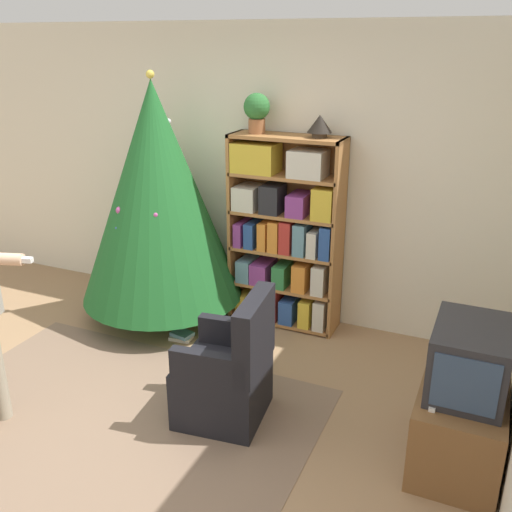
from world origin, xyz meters
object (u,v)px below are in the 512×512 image
(potted_plant, at_px, (257,110))
(table_lamp, at_px, (320,125))
(television, at_px, (469,359))
(bookshelf, at_px, (285,235))
(armchair, at_px, (228,375))
(christmas_tree, at_px, (158,194))

(potted_plant, distance_m, table_lamp, 0.56)
(television, bearing_deg, bookshelf, 141.77)
(armchair, bearing_deg, television, 89.90)
(bookshelf, bearing_deg, potted_plant, 177.67)
(television, relative_size, table_lamp, 2.93)
(armchair, bearing_deg, christmas_tree, -139.14)
(television, height_order, table_lamp, table_lamp)
(television, bearing_deg, table_lamp, 136.33)
(television, relative_size, potted_plant, 1.78)
(armchair, bearing_deg, table_lamp, 169.13)
(christmas_tree, height_order, armchair, christmas_tree)
(bookshelf, distance_m, television, 2.10)
(armchair, height_order, potted_plant, potted_plant)
(christmas_tree, bearing_deg, bookshelf, 17.45)
(bookshelf, distance_m, potted_plant, 1.09)
(bookshelf, height_order, table_lamp, table_lamp)
(christmas_tree, distance_m, potted_plant, 1.12)
(potted_plant, bearing_deg, christmas_tree, -156.43)
(potted_plant, xyz_separation_m, table_lamp, (0.55, -0.00, -0.09))
(table_lamp, bearing_deg, television, -43.67)
(table_lamp, bearing_deg, bookshelf, -177.70)
(bookshelf, height_order, potted_plant, potted_plant)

